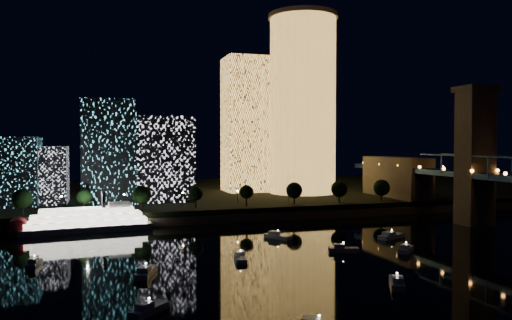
# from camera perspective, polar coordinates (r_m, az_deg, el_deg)

# --- Properties ---
(ground) EXTENTS (520.00, 520.00, 0.00)m
(ground) POSITION_cam_1_polar(r_m,az_deg,el_deg) (121.05, 15.71, -12.28)
(ground) COLOR black
(ground) RESTS_ON ground
(far_bank) EXTENTS (420.00, 160.00, 5.00)m
(far_bank) POSITION_cam_1_polar(r_m,az_deg,el_deg) (267.49, -3.35, -3.84)
(far_bank) COLOR black
(far_bank) RESTS_ON ground
(seawall) EXTENTS (420.00, 6.00, 3.00)m
(seawall) POSITION_cam_1_polar(r_m,az_deg,el_deg) (193.40, 2.28, -6.39)
(seawall) COLOR #6B5E4C
(seawall) RESTS_ON ground
(tower_cylindrical) EXTENTS (34.00, 34.00, 86.95)m
(tower_cylindrical) POSITION_cam_1_polar(r_m,az_deg,el_deg) (246.51, 5.36, 6.39)
(tower_cylindrical) COLOR #FFB751
(tower_cylindrical) RESTS_ON far_bank
(tower_rectangular) EXTENTS (21.29, 21.29, 67.73)m
(tower_rectangular) POSITION_cam_1_polar(r_m,az_deg,el_deg) (254.08, -1.19, 4.06)
(tower_rectangular) COLOR #FFB751
(tower_rectangular) RESTS_ON far_bank
(midrise_blocks) EXTENTS (80.01, 28.94, 42.00)m
(midrise_blocks) POSITION_cam_1_polar(r_m,az_deg,el_deg) (216.69, -17.24, -0.06)
(midrise_blocks) COLOR white
(midrise_blocks) RESTS_ON far_bank
(riverboat) EXTENTS (45.71, 13.43, 13.57)m
(riverboat) POSITION_cam_1_polar(r_m,az_deg,el_deg) (176.90, -19.37, -6.64)
(riverboat) COLOR silver
(riverboat) RESTS_ON ground
(motorboats) EXTENTS (146.44, 81.43, 2.78)m
(motorboats) POSITION_cam_1_polar(r_m,az_deg,el_deg) (127.78, 8.99, -11.09)
(motorboats) COLOR silver
(motorboats) RESTS_ON ground
(esplanade_trees) EXTENTS (166.85, 7.00, 9.00)m
(esplanade_trees) POSITION_cam_1_polar(r_m,az_deg,el_deg) (190.74, -6.24, -3.80)
(esplanade_trees) COLOR black
(esplanade_trees) RESTS_ON far_bank
(street_lamps) EXTENTS (132.70, 0.70, 5.65)m
(street_lamps) POSITION_cam_1_polar(r_m,az_deg,el_deg) (195.70, -8.37, -4.09)
(street_lamps) COLOR black
(street_lamps) RESTS_ON far_bank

